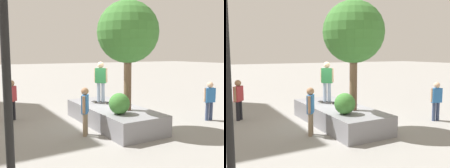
% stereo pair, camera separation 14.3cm
% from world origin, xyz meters
% --- Properties ---
extents(ground_plane, '(120.00, 120.00, 0.00)m').
position_xyz_m(ground_plane, '(0.00, 0.00, 0.00)').
color(ground_plane, gray).
extents(planter_ledge, '(4.78, 1.95, 0.73)m').
position_xyz_m(planter_ledge, '(-0.19, 0.10, 0.36)').
color(planter_ledge, gray).
rests_on(planter_ledge, ground).
extents(plaza_tree, '(2.25, 2.25, 3.99)m').
position_xyz_m(plaza_tree, '(-1.04, -0.07, 3.57)').
color(plaza_tree, brown).
rests_on(plaza_tree, planter_ledge).
extents(boxwood_shrub, '(0.74, 0.74, 0.74)m').
position_xyz_m(boxwood_shrub, '(-1.43, 0.52, 1.10)').
color(boxwood_shrub, '#3D7A33').
rests_on(boxwood_shrub, planter_ledge).
extents(skateboard, '(0.77, 0.65, 0.07)m').
position_xyz_m(skateboard, '(0.61, 0.18, 0.78)').
color(skateboard, black).
rests_on(skateboard, planter_ledge).
extents(skateboarder, '(0.44, 0.46, 1.68)m').
position_xyz_m(skateboarder, '(0.61, 0.18, 1.77)').
color(skateboarder, '#8C9EB7').
rests_on(skateboarder, skateboard).
extents(traffic_light_median, '(0.31, 0.36, 4.58)m').
position_xyz_m(traffic_light_median, '(-5.15, 4.65, 3.12)').
color(traffic_light_median, black).
rests_on(traffic_light_median, ground).
extents(passerby_with_bag, '(0.49, 0.41, 1.67)m').
position_xyz_m(passerby_with_bag, '(-0.94, 1.60, 0.97)').
color(passerby_with_bag, '#847056').
rests_on(passerby_with_bag, ground).
extents(pedestrian_crossing, '(0.48, 0.45, 1.72)m').
position_xyz_m(pedestrian_crossing, '(2.43, 3.44, 0.99)').
color(pedestrian_crossing, black).
rests_on(pedestrian_crossing, ground).
extents(bystander_watching, '(0.29, 0.54, 1.64)m').
position_xyz_m(bystander_watching, '(-1.69, -3.78, 0.95)').
color(bystander_watching, navy).
rests_on(bystander_watching, ground).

